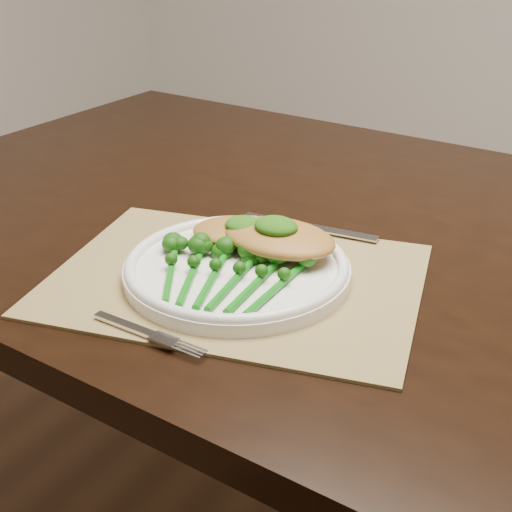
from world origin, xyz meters
The scene contains 10 objects.
dining_table centered at (0.02, -0.01, 0.38)m, with size 1.63×0.96×0.75m.
placemat centered at (-0.08, -0.21, 0.75)m, with size 0.43×0.32×0.00m, color olive.
dinner_plate centered at (-0.08, -0.20, 0.77)m, with size 0.27×0.27×0.02m.
knife centered at (-0.08, -0.04, 0.76)m, with size 0.19×0.04×0.01m.
fork centered at (-0.08, -0.36, 0.76)m, with size 0.14×0.02×0.00m.
chicken_fillet_left centered at (-0.11, -0.15, 0.78)m, with size 0.12×0.08×0.02m, color #B07A33.
chicken_fillet_right centered at (-0.05, -0.15, 0.79)m, with size 0.14×0.10×0.03m, color #B07A33.
pesto_dollop_left centered at (-0.10, -0.15, 0.80)m, with size 0.05×0.04×0.02m, color #18490A.
pesto_dollop_right centered at (-0.05, -0.16, 0.81)m, with size 0.05×0.05×0.02m, color #18490A.
broccolini_bundle centered at (-0.07, -0.25, 0.77)m, with size 0.19×0.20×0.04m.
Camera 1 is at (0.33, -0.83, 1.16)m, focal length 50.00 mm.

